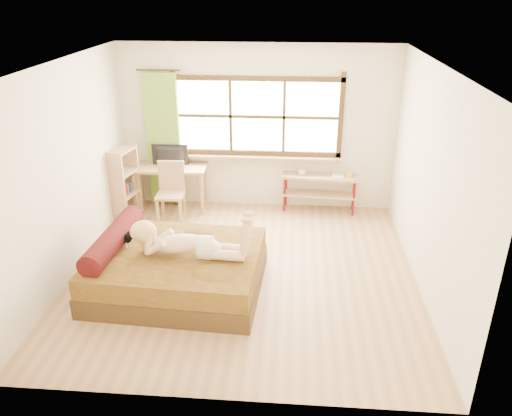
# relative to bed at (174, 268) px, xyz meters

# --- Properties ---
(floor) EXTENTS (4.50, 4.50, 0.00)m
(floor) POSITION_rel_bed_xyz_m (0.84, 0.43, -0.28)
(floor) COLOR #9E754C
(floor) RESTS_ON ground
(ceiling) EXTENTS (4.50, 4.50, 0.00)m
(ceiling) POSITION_rel_bed_xyz_m (0.84, 0.43, 2.42)
(ceiling) COLOR white
(ceiling) RESTS_ON wall_back
(wall_back) EXTENTS (4.50, 0.00, 4.50)m
(wall_back) POSITION_rel_bed_xyz_m (0.84, 2.68, 1.07)
(wall_back) COLOR silver
(wall_back) RESTS_ON floor
(wall_front) EXTENTS (4.50, 0.00, 4.50)m
(wall_front) POSITION_rel_bed_xyz_m (0.84, -1.82, 1.07)
(wall_front) COLOR silver
(wall_front) RESTS_ON floor
(wall_left) EXTENTS (0.00, 4.50, 4.50)m
(wall_left) POSITION_rel_bed_xyz_m (-1.41, 0.43, 1.07)
(wall_left) COLOR silver
(wall_left) RESTS_ON floor
(wall_right) EXTENTS (0.00, 4.50, 4.50)m
(wall_right) POSITION_rel_bed_xyz_m (3.09, 0.43, 1.07)
(wall_right) COLOR silver
(wall_right) RESTS_ON floor
(window) EXTENTS (2.80, 0.16, 1.46)m
(window) POSITION_rel_bed_xyz_m (0.84, 2.65, 1.23)
(window) COLOR #FFEDBF
(window) RESTS_ON wall_back
(curtain) EXTENTS (0.55, 0.10, 2.20)m
(curtain) POSITION_rel_bed_xyz_m (-0.71, 2.56, 0.87)
(curtain) COLOR #478223
(curtain) RESTS_ON wall_back
(bed) EXTENTS (2.15, 1.76, 0.78)m
(bed) POSITION_rel_bed_xyz_m (0.00, 0.00, 0.00)
(bed) COLOR #32220F
(bed) RESTS_ON floor
(woman) EXTENTS (1.46, 0.49, 0.62)m
(woman) POSITION_rel_bed_xyz_m (0.20, -0.05, 0.54)
(woman) COLOR beige
(woman) RESTS_ON bed
(kitten) EXTENTS (0.32, 0.14, 0.25)m
(kitten) POSITION_rel_bed_xyz_m (-0.67, 0.10, 0.36)
(kitten) COLOR black
(kitten) RESTS_ON bed
(desk) EXTENTS (1.23, 0.60, 0.76)m
(desk) POSITION_rel_bed_xyz_m (-0.59, 2.38, 0.38)
(desk) COLOR #9F7356
(desk) RESTS_ON floor
(monitor) EXTENTS (0.60, 0.10, 0.34)m
(monitor) POSITION_rel_bed_xyz_m (-0.59, 2.43, 0.65)
(monitor) COLOR black
(monitor) RESTS_ON desk
(chair) EXTENTS (0.44, 0.44, 0.95)m
(chair) POSITION_rel_bed_xyz_m (-0.50, 2.02, 0.25)
(chair) COLOR #9F7356
(chair) RESTS_ON floor
(pipe_shelf) EXTENTS (1.27, 0.41, 0.71)m
(pipe_shelf) POSITION_rel_bed_xyz_m (1.91, 2.50, 0.18)
(pipe_shelf) COLOR #9F7356
(pipe_shelf) RESTS_ON floor
(cup) EXTENTS (0.13, 0.13, 0.10)m
(cup) POSITION_rel_bed_xyz_m (1.60, 2.50, 0.39)
(cup) COLOR gray
(cup) RESTS_ON pipe_shelf
(book) EXTENTS (0.20, 0.26, 0.02)m
(book) POSITION_rel_bed_xyz_m (2.10, 2.50, 0.35)
(book) COLOR gray
(book) RESTS_ON pipe_shelf
(bookshelf) EXTENTS (0.38, 0.56, 1.18)m
(bookshelf) POSITION_rel_bed_xyz_m (-1.24, 1.98, 0.32)
(bookshelf) COLOR #9F7356
(bookshelf) RESTS_ON floor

